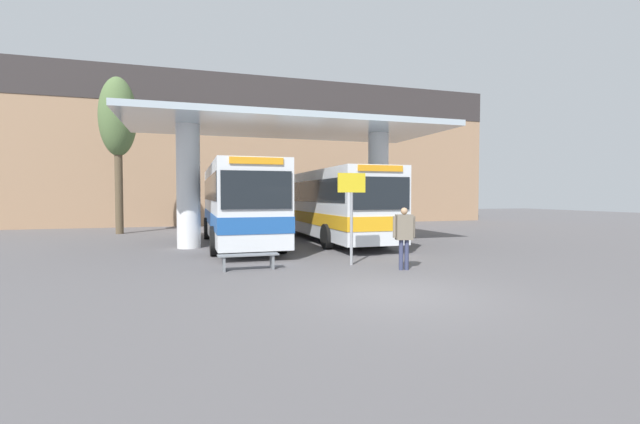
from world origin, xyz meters
name	(u,v)px	position (x,y,z in m)	size (l,w,h in m)	color
ground_plane	(394,294)	(0.00, 0.00, 0.00)	(100.00, 100.00, 0.00)	#565456
townhouse_backdrop	(248,139)	(0.00, 23.37, 6.35)	(40.00, 0.58, 10.97)	#9E7A5B
station_canopy	(290,145)	(0.00, 10.00, 4.37)	(13.53, 6.25, 5.31)	silver
transit_bus_left_bay	(239,201)	(-2.18, 10.48, 1.90)	(2.77, 10.54, 3.41)	silver
transit_bus_center_bay	(327,202)	(2.29, 11.67, 1.83)	(2.78, 12.28, 3.28)	silver
waiting_bench_near_pillar	(248,258)	(-2.65, 4.00, 0.34)	(1.75, 0.44, 0.46)	slate
info_sign_platform	(352,199)	(0.54, 3.96, 2.04)	(0.90, 0.09, 2.86)	gray
pedestrian_waiting	(404,232)	(1.67, 2.68, 1.11)	(0.67, 0.34, 1.81)	#333856
poplar_tree_behind_left	(118,120)	(-7.99, 18.01, 6.39)	(2.01, 2.01, 8.79)	brown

